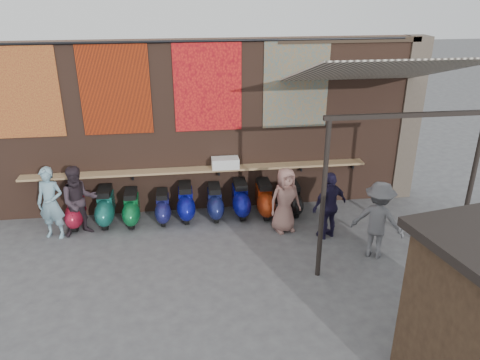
{
  "coord_description": "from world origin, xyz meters",
  "views": [
    {
      "loc": [
        -0.35,
        -7.82,
        5.18
      ],
      "look_at": [
        0.85,
        1.2,
        1.27
      ],
      "focal_mm": 35.0,
      "sensor_mm": 36.0,
      "label": 1
    }
  ],
  "objects": [
    {
      "name": "ground",
      "position": [
        0.0,
        0.0,
        0.0
      ],
      "size": [
        70.0,
        70.0,
        0.0
      ],
      "primitive_type": "plane",
      "color": "#474749",
      "rests_on": "ground"
    },
    {
      "name": "brick_wall",
      "position": [
        0.0,
        2.7,
        2.0
      ],
      "size": [
        10.0,
        0.4,
        4.0
      ],
      "primitive_type": "cube",
      "color": "brown",
      "rests_on": "ground"
    },
    {
      "name": "pier_right",
      "position": [
        5.2,
        2.7,
        2.0
      ],
      "size": [
        0.5,
        0.5,
        4.0
      ],
      "primitive_type": "cube",
      "color": "#4C4238",
      "rests_on": "ground"
    },
    {
      "name": "eating_counter",
      "position": [
        0.0,
        2.33,
        1.1
      ],
      "size": [
        8.0,
        0.32,
        0.05
      ],
      "primitive_type": "cube",
      "color": "#9E7A51",
      "rests_on": "brick_wall"
    },
    {
      "name": "shelf_box",
      "position": [
        0.65,
        2.3,
        1.25
      ],
      "size": [
        0.63,
        0.32,
        0.24
      ],
      "primitive_type": "cube",
      "color": "white",
      "rests_on": "eating_counter"
    },
    {
      "name": "tapestry_redgold",
      "position": [
        -3.6,
        2.48,
        3.0
      ],
      "size": [
        1.5,
        0.02,
        2.0
      ],
      "primitive_type": "cube",
      "color": "maroon",
      "rests_on": "brick_wall"
    },
    {
      "name": "tapestry_sun",
      "position": [
        -1.7,
        2.48,
        3.0
      ],
      "size": [
        1.5,
        0.02,
        2.0
      ],
      "primitive_type": "cube",
      "color": "red",
      "rests_on": "brick_wall"
    },
    {
      "name": "tapestry_orange",
      "position": [
        0.3,
        2.48,
        3.0
      ],
      "size": [
        1.5,
        0.02,
        2.0
      ],
      "primitive_type": "cube",
      "color": "red",
      "rests_on": "brick_wall"
    },
    {
      "name": "tapestry_multi",
      "position": [
        2.3,
        2.48,
        3.0
      ],
      "size": [
        1.5,
        0.02,
        2.0
      ],
      "primitive_type": "cube",
      "color": "#236782",
      "rests_on": "brick_wall"
    },
    {
      "name": "hang_rail",
      "position": [
        0.0,
        2.47,
        3.98
      ],
      "size": [
        9.5,
        0.06,
        0.06
      ],
      "primitive_type": "cylinder",
      "rotation": [
        0.0,
        1.57,
        0.0
      ],
      "color": "black",
      "rests_on": "brick_wall"
    },
    {
      "name": "scooter_stool_0",
      "position": [
        -2.79,
        2.01,
        0.4
      ],
      "size": [
        0.38,
        0.84,
        0.8
      ],
      "primitive_type": null,
      "color": "#A6162D",
      "rests_on": "ground"
    },
    {
      "name": "scooter_stool_1",
      "position": [
        -2.13,
        2.02,
        0.42
      ],
      "size": [
        0.4,
        0.89,
        0.84
      ],
      "primitive_type": null,
      "color": "#175E54",
      "rests_on": "ground"
    },
    {
      "name": "scooter_stool_2",
      "position": [
        -1.54,
        1.95,
        0.39
      ],
      "size": [
        0.37,
        0.82,
        0.78
      ],
      "primitive_type": null,
      "color": "#0E6330",
      "rests_on": "ground"
    },
    {
      "name": "scooter_stool_3",
      "position": [
        -0.84,
        1.97,
        0.36
      ],
      "size": [
        0.34,
        0.76,
        0.72
      ],
      "primitive_type": null,
      "color": "navy",
      "rests_on": "ground"
    },
    {
      "name": "scooter_stool_4",
      "position": [
        -0.31,
        2.04,
        0.41
      ],
      "size": [
        0.39,
        0.87,
        0.82
      ],
      "primitive_type": null,
      "color": "navy",
      "rests_on": "ground"
    },
    {
      "name": "scooter_stool_5",
      "position": [
        0.36,
        2.0,
        0.39
      ],
      "size": [
        0.37,
        0.82,
        0.78
      ],
      "primitive_type": null,
      "color": "#141B4D",
      "rests_on": "ground"
    },
    {
      "name": "scooter_stool_6",
      "position": [
        0.98,
        2.05,
        0.41
      ],
      "size": [
        0.39,
        0.87,
        0.83
      ],
      "primitive_type": null,
      "color": "navy",
      "rests_on": "ground"
    },
    {
      "name": "scooter_stool_7",
      "position": [
        1.53,
        1.97,
        0.41
      ],
      "size": [
        0.39,
        0.87,
        0.83
      ],
      "primitive_type": null,
      "color": "maroon",
      "rests_on": "ground"
    },
    {
      "name": "scooter_stool_8",
      "position": [
        2.23,
        1.98,
        0.37
      ],
      "size": [
        0.35,
        0.79,
        0.75
      ],
      "primitive_type": null,
      "color": "black",
      "rests_on": "ground"
    },
    {
      "name": "diner_left",
      "position": [
        -3.17,
        1.57,
        0.81
      ],
      "size": [
        0.67,
        0.52,
        1.61
      ],
      "primitive_type": "imported",
      "rotation": [
        0.0,
        0.0,
        -0.26
      ],
      "color": "#799FB0",
      "rests_on": "ground"
    },
    {
      "name": "diner_right",
      "position": [
        -2.59,
        1.6,
        0.8
      ],
      "size": [
        0.93,
        0.83,
        1.59
      ],
      "primitive_type": "imported",
      "rotation": [
        0.0,
        0.0,
        0.35
      ],
      "color": "#30252D",
      "rests_on": "ground"
    },
    {
      "name": "shopper_navy",
      "position": [
        2.71,
        0.77,
        0.75
      ],
      "size": [
        0.96,
        0.7,
        1.51
      ],
      "primitive_type": "imported",
      "rotation": [
        0.0,
        0.0,
        3.57
      ],
      "color": "#1C1734",
      "rests_on": "ground"
    },
    {
      "name": "shopper_grey",
      "position": [
        3.43,
        -0.08,
        0.81
      ],
      "size": [
        1.2,
        1.07,
        1.61
      ],
      "primitive_type": "imported",
      "rotation": [
        0.0,
        0.0,
        2.56
      ],
      "color": "#58585D",
      "rests_on": "ground"
    },
    {
      "name": "shopper_tan",
      "position": [
        1.84,
        1.18,
        0.74
      ],
      "size": [
        0.82,
        0.65,
        1.48
      ],
      "primitive_type": "imported",
      "rotation": [
        0.0,
        0.0,
        0.27
      ],
      "color": "#9C6C63",
      "rests_on": "ground"
    },
    {
      "name": "stall_sign",
      "position": [
        3.5,
        -2.81,
        1.69
      ],
      "size": [
        1.19,
        0.26,
        0.5
      ],
      "primitive_type": "cube",
      "rotation": [
        0.0,
        0.0,
        0.19
      ],
      "color": "gold",
      "rests_on": "market_stall"
    },
    {
      "name": "stall_shelf",
      "position": [
        3.5,
        -2.81,
        0.85
      ],
      "size": [
        1.78,
        0.43,
        0.06
      ],
      "primitive_type": "cube",
      "rotation": [
        0.0,
        0.0,
        0.19
      ],
      "color": "#473321",
      "rests_on": "market_stall"
    },
    {
      "name": "awning_canvas",
      "position": [
        3.5,
        0.9,
        3.55
      ],
      "size": [
        3.2,
        3.28,
        0.97
      ],
      "primitive_type": "cube",
      "rotation": [
        -0.28,
        0.0,
        0.0
      ],
      "color": "beige",
      "rests_on": "brick_wall"
    },
    {
      "name": "awning_ledger",
      "position": [
        3.5,
        2.49,
        3.95
      ],
      "size": [
        3.3,
        0.08,
        0.12
      ],
      "primitive_type": "cube",
      "color": "#33261C",
      "rests_on": "brick_wall"
    },
    {
      "name": "awning_header",
      "position": [
        3.5,
        -0.6,
        3.08
      ],
      "size": [
        3.0,
        0.08,
        0.08
      ],
      "primitive_type": "cube",
      "color": "black",
      "rests_on": "awning_post_left"
    },
    {
      "name": "awning_post_left",
      "position": [
        2.1,
        -0.6,
        1.55
      ],
      "size": [
        0.09,
        0.09,
        3.1
      ],
      "primitive_type": "cylinder",
      "color": "black",
      "rests_on": "ground"
    },
    {
      "name": "awning_post_right",
      "position": [
        4.9,
        -0.6,
        1.55
      ],
      "size": [
        0.09,
        0.09,
        3.1
      ],
      "primitive_type": "cylinder",
      "color": "black",
      "rests_on": "ground"
    }
  ]
}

